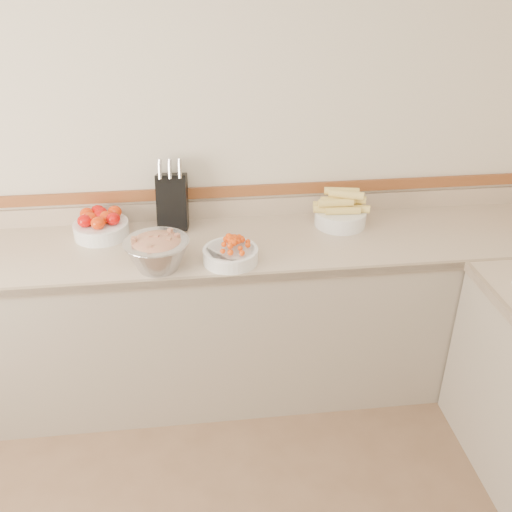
{
  "coord_description": "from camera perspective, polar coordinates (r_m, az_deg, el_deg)",
  "views": [
    {
      "loc": [
        0.09,
        -0.86,
        2.24
      ],
      "look_at": [
        0.35,
        1.35,
        1.0
      ],
      "focal_mm": 40.0,
      "sensor_mm": 36.0,
      "label": 1
    }
  ],
  "objects": [
    {
      "name": "tomato_bowl",
      "position": [
        3.02,
        -15.27,
        3.06
      ],
      "size": [
        0.28,
        0.28,
        0.14
      ],
      "color": "white",
      "rests_on": "counter_back"
    },
    {
      "name": "counter_back",
      "position": [
        3.1,
        -7.19,
        -6.28
      ],
      "size": [
        4.0,
        0.65,
        1.08
      ],
      "color": "tan",
      "rests_on": "ground_plane"
    },
    {
      "name": "back_wall",
      "position": [
        3.01,
        -8.24,
        10.64
      ],
      "size": [
        4.0,
        0.0,
        4.0
      ],
      "primitive_type": "plane",
      "rotation": [
        1.57,
        0.0,
        0.0
      ],
      "color": "beige",
      "rests_on": "ground_plane"
    },
    {
      "name": "corn_bowl",
      "position": [
        3.06,
        8.45,
        4.34
      ],
      "size": [
        0.3,
        0.27,
        0.2
      ],
      "color": "white",
      "rests_on": "counter_back"
    },
    {
      "name": "cherry_tomato_bowl",
      "position": [
        2.69,
        -2.56,
        0.36
      ],
      "size": [
        0.26,
        0.26,
        0.14
      ],
      "color": "white",
      "rests_on": "counter_back"
    },
    {
      "name": "knife_block",
      "position": [
        3.01,
        -8.37,
        5.54
      ],
      "size": [
        0.17,
        0.2,
        0.38
      ],
      "color": "black",
      "rests_on": "counter_back"
    },
    {
      "name": "rhubarb_bowl",
      "position": [
        2.65,
        -9.85,
        0.49
      ],
      "size": [
        0.3,
        0.3,
        0.17
      ],
      "color": "#B2B2BA",
      "rests_on": "counter_back"
    }
  ]
}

